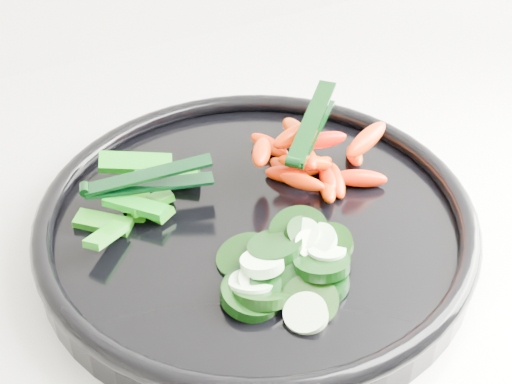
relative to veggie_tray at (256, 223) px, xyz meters
name	(u,v)px	position (x,y,z in m)	size (l,w,h in m)	color
veggie_tray	(256,223)	(0.00, 0.00, 0.00)	(0.49, 0.49, 0.04)	black
cucumber_pile	(283,271)	(-0.01, -0.07, 0.01)	(0.13, 0.13, 0.04)	black
carrot_pile	(313,157)	(0.07, 0.03, 0.02)	(0.14, 0.13, 0.05)	#FF4B00
pepper_pile	(137,196)	(-0.08, 0.07, 0.01)	(0.13, 0.12, 0.03)	#0C6A0A
tong_carrot	(311,128)	(0.07, 0.04, 0.05)	(0.09, 0.09, 0.02)	black
tong_pepper	(145,181)	(-0.08, 0.06, 0.03)	(0.11, 0.05, 0.02)	black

